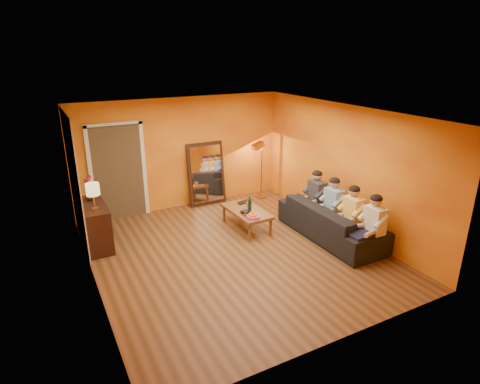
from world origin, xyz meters
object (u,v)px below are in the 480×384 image
laptop (246,202)px  mirror_frame (206,174)px  tumbler (249,205)px  person_far_left (374,226)px  person_mid_right (333,206)px  sofa (331,221)px  floor_lamp (262,171)px  vase (90,196)px  person_far_right (316,198)px  wine_bottle (250,203)px  sideboard (95,225)px  dog (307,215)px  coffee_table (246,219)px  person_mid_left (352,216)px  table_lamp (94,197)px

laptop → mirror_frame: bearing=89.8°
mirror_frame → tumbler: bearing=-80.5°
person_far_left → person_mid_right: same height
sofa → floor_lamp: bearing=1.6°
person_far_left → vase: bearing=144.8°
person_far_right → wine_bottle: bearing=161.5°
sideboard → person_far_left: (4.37, -2.84, 0.18)m
wine_bottle → vase: size_ratio=1.68×
person_mid_right → vase: bearing=155.6°
sideboard → wine_bottle: size_ratio=3.81×
mirror_frame → floor_lamp: bearing=-12.6°
sofa → dog: bearing=25.0°
mirror_frame → person_far_right: 2.77m
sofa → person_far_left: bearing=-172.6°
mirror_frame → coffee_table: 1.85m
coffee_table → laptop: bearing=60.9°
sideboard → sofa: bearing=-23.4°
person_far_right → laptop: bearing=145.4°
person_far_right → laptop: 1.52m
mirror_frame → dog: 2.76m
floor_lamp → person_far_left: bearing=-87.2°
person_mid_right → vase: person_mid_right is taller
tumbler → laptop: (0.06, 0.23, -0.04)m
person_mid_right → wine_bottle: bearing=143.7°
floor_lamp → person_far_right: (0.20, -1.96, -0.11)m
person_mid_left → vase: person_mid_left is taller
mirror_frame → person_mid_right: (1.58, -2.82, -0.15)m
person_mid_right → laptop: (-1.25, 1.41, -0.18)m
table_lamp → person_far_left: table_lamp is taller
mirror_frame → laptop: (0.33, -1.41, -0.33)m
table_lamp → laptop: 3.19m
sofa → person_far_left: person_far_left is taller
table_lamp → wine_bottle: size_ratio=1.65×
sofa → person_mid_right: person_mid_right is taller
dog → person_mid_left: person_mid_left is taller
dog → wine_bottle: 1.23m
dog → person_mid_left: bearing=-64.9°
floor_lamp → wine_bottle: 1.91m
sofa → person_far_left: size_ratio=1.98×
mirror_frame → person_mid_left: (1.58, -3.37, -0.15)m
wine_bottle → person_far_right: bearing=-18.5°
tumbler → mirror_frame: bearing=99.5°
dog → vase: 4.37m
coffee_table → laptop: size_ratio=3.42×
sideboard → wine_bottle: sideboard is taller
sideboard → dog: size_ratio=1.74×
laptop → dog: bearing=-62.6°
table_lamp → tumbler: (3.06, -0.26, -0.63)m
coffee_table → person_mid_right: size_ratio=1.00×
wine_bottle → laptop: wine_bottle is taller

